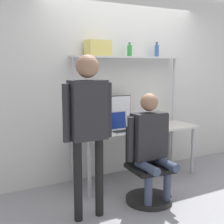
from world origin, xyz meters
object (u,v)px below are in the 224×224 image
(laptop, at_px, (119,126))
(office_chair, at_px, (148,179))
(person_seated, at_px, (150,140))
(bottle_green, at_px, (130,51))
(cell_phone, at_px, (136,130))
(monitor, at_px, (116,110))
(bottle_blue, at_px, (157,51))
(storage_box, at_px, (98,48))
(person_standing, at_px, (88,116))

(laptop, height_order, office_chair, laptop)
(person_seated, xyz_separation_m, bottle_green, (0.30, 0.95, 1.07))
(cell_phone, distance_m, bottle_green, 1.14)
(cell_phone, height_order, office_chair, office_chair)
(cell_phone, bearing_deg, laptop, 159.96)
(monitor, distance_m, bottle_blue, 1.10)
(bottle_green, height_order, storage_box, storage_box)
(person_seated, bearing_deg, monitor, 85.38)
(bottle_blue, relative_size, bottle_green, 1.11)
(cell_phone, distance_m, person_seated, 0.63)
(person_standing, bearing_deg, bottle_blue, 31.28)
(monitor, distance_m, storage_box, 0.90)
(storage_box, bearing_deg, monitor, -1.46)
(person_seated, bearing_deg, bottle_green, 72.57)
(laptop, xyz_separation_m, office_chair, (0.03, -0.63, -0.55))
(monitor, xyz_separation_m, person_standing, (-0.87, -0.95, 0.12))
(storage_box, bearing_deg, person_seated, -77.75)
(monitor, relative_size, bottle_green, 2.50)
(bottle_blue, bearing_deg, person_seated, -129.31)
(office_chair, xyz_separation_m, bottle_blue, (0.78, 0.91, 1.57))
(cell_phone, height_order, person_seated, person_seated)
(monitor, bearing_deg, office_chair, -94.62)
(office_chair, bearing_deg, cell_phone, 70.53)
(laptop, bearing_deg, cell_phone, -20.04)
(person_standing, height_order, storage_box, storage_box)
(laptop, distance_m, cell_phone, 0.25)
(laptop, height_order, bottle_blue, bottle_blue)
(bottle_green, bearing_deg, storage_box, 180.00)
(bottle_blue, bearing_deg, laptop, -161.31)
(office_chair, distance_m, bottle_blue, 1.97)
(office_chair, height_order, storage_box, storage_box)
(monitor, bearing_deg, person_standing, -132.57)
(person_seated, distance_m, bottle_green, 1.46)
(person_standing, bearing_deg, laptop, 41.71)
(person_seated, bearing_deg, bottle_blue, 50.69)
(office_chair, xyz_separation_m, storage_box, (-0.21, 0.91, 1.59))
(monitor, xyz_separation_m, person_seated, (-0.08, -0.95, -0.23))
(laptop, relative_size, cell_phone, 2.04)
(monitor, xyz_separation_m, office_chair, (-0.07, -0.90, -0.73))
(person_seated, relative_size, storage_box, 4.11)
(laptop, distance_m, storage_box, 1.09)
(person_seated, bearing_deg, laptop, 92.49)
(person_standing, relative_size, bottle_green, 8.97)
(person_standing, bearing_deg, office_chair, 3.79)
(office_chair, bearing_deg, bottle_blue, 49.39)
(person_standing, bearing_deg, storage_box, 58.35)
(person_seated, bearing_deg, office_chair, 85.50)
(cell_phone, height_order, bottle_blue, bottle_blue)
(person_standing, relative_size, bottle_blue, 8.07)
(cell_phone, distance_m, storage_box, 1.23)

